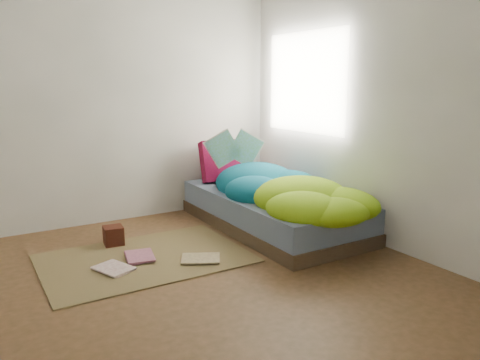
% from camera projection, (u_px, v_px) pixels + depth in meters
% --- Properties ---
extents(ground, '(3.50, 3.50, 0.00)m').
position_uv_depth(ground, '(191.00, 279.00, 3.40)').
color(ground, '#46331A').
rests_on(ground, ground).
extents(room_walls, '(3.54, 3.54, 2.62)m').
position_uv_depth(room_walls, '(187.00, 48.00, 3.08)').
color(room_walls, '#B4B3AB').
rests_on(room_walls, ground).
extents(bed, '(1.00, 2.00, 0.34)m').
position_uv_depth(bed, '(272.00, 211.00, 4.59)').
color(bed, '#3C2D21').
rests_on(bed, ground).
extents(duvet, '(0.96, 1.84, 0.34)m').
position_uv_depth(duvet, '(286.00, 181.00, 4.33)').
color(duvet, '#075070').
rests_on(duvet, bed).
extents(rug, '(1.60, 1.10, 0.01)m').
position_uv_depth(rug, '(145.00, 258.00, 3.79)').
color(rug, brown).
rests_on(rug, ground).
extents(pillow_floral, '(0.56, 0.36, 0.12)m').
position_uv_depth(pillow_floral, '(241.00, 173.00, 5.29)').
color(pillow_floral, white).
rests_on(pillow_floral, bed).
extents(pillow_magenta, '(0.46, 0.19, 0.44)m').
position_uv_depth(pillow_magenta, '(221.00, 161.00, 5.09)').
color(pillow_magenta, '#4E052E').
rests_on(pillow_magenta, bed).
extents(open_book, '(0.49, 0.30, 0.30)m').
position_uv_depth(open_book, '(234.00, 139.00, 4.81)').
color(open_book, '#377F29').
rests_on(open_book, duvet).
extents(wooden_box, '(0.18, 0.18, 0.16)m').
position_uv_depth(wooden_box, '(113.00, 235.00, 4.08)').
color(wooden_box, black).
rests_on(wooden_box, rug).
extents(floor_book_a, '(0.30, 0.35, 0.02)m').
position_uv_depth(floor_book_a, '(102.00, 273.00, 3.45)').
color(floor_book_a, white).
rests_on(floor_book_a, rug).
extents(floor_book_b, '(0.27, 0.33, 0.03)m').
position_uv_depth(floor_book_b, '(126.00, 258.00, 3.73)').
color(floor_book_b, '#AF657C').
rests_on(floor_book_b, rug).
extents(floor_book_c, '(0.37, 0.34, 0.02)m').
position_uv_depth(floor_book_c, '(200.00, 264.00, 3.62)').
color(floor_book_c, tan).
rests_on(floor_book_c, rug).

